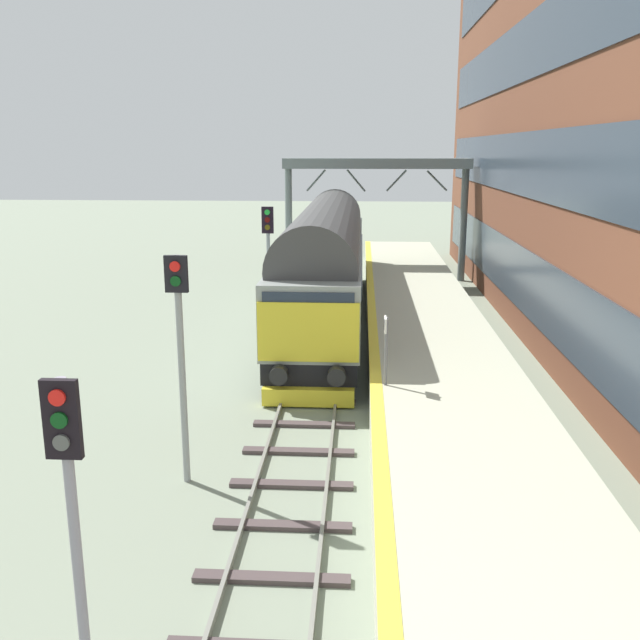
{
  "coord_description": "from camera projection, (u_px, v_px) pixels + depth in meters",
  "views": [
    {
      "loc": [
        1.33,
        -21.44,
        6.63
      ],
      "look_at": [
        0.2,
        -2.34,
        1.91
      ],
      "focal_mm": 39.06,
      "sensor_mm": 36.0,
      "label": 1
    }
  ],
  "objects": [
    {
      "name": "track_main",
      "position": [
        318.0,
        358.0,
        22.43
      ],
      "size": [
        2.5,
        60.0,
        0.15
      ],
      "color": "slate",
      "rests_on": "ground"
    },
    {
      "name": "ground_plane",
      "position": [
        318.0,
        360.0,
        22.44
      ],
      "size": [
        140.0,
        140.0,
        0.0
      ],
      "primitive_type": "plane",
      "color": "gray",
      "rests_on": "ground"
    },
    {
      "name": "station_platform",
      "position": [
        431.0,
        347.0,
        22.12
      ],
      "size": [
        4.0,
        44.0,
        1.01
      ],
      "color": "#B5B69C",
      "rests_on": "ground"
    },
    {
      "name": "overhead_footbridge",
      "position": [
        376.0,
        172.0,
        34.89
      ],
      "size": [
        9.3,
        2.0,
        6.17
      ],
      "color": "slate",
      "rests_on": "ground"
    },
    {
      "name": "signal_post_near",
      "position": [
        70.0,
        489.0,
        8.45
      ],
      "size": [
        0.44,
        0.22,
        4.02
      ],
      "color": "gray",
      "rests_on": "ground"
    },
    {
      "name": "signal_post_mid",
      "position": [
        180.0,
        345.0,
        13.57
      ],
      "size": [
        0.44,
        0.22,
        4.67
      ],
      "color": "gray",
      "rests_on": "ground"
    },
    {
      "name": "platform_number_sign",
      "position": [
        386.0,
        340.0,
        16.77
      ],
      "size": [
        0.1,
        0.44,
        1.7
      ],
      "color": "slate",
      "rests_on": "station_platform"
    },
    {
      "name": "signal_post_far",
      "position": [
        268.0,
        250.0,
        26.22
      ],
      "size": [
        0.44,
        0.22,
        4.54
      ],
      "color": "gray",
      "rests_on": "ground"
    },
    {
      "name": "diesel_locomotive",
      "position": [
        326.0,
        259.0,
        26.8
      ],
      "size": [
        2.74,
        18.89,
        4.68
      ],
      "color": "black",
      "rests_on": "ground"
    },
    {
      "name": "station_building",
      "position": [
        609.0,
        54.0,
        24.24
      ],
      "size": [
        5.73,
        37.49,
        19.69
      ],
      "color": "brown",
      "rests_on": "ground"
    }
  ]
}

